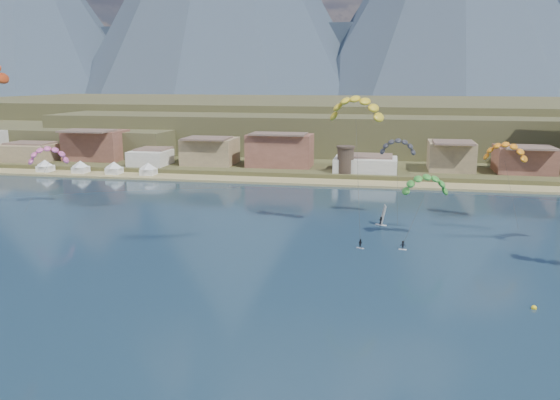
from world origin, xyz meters
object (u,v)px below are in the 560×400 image
kitesurfer_green (426,182)px  buoy (534,308)px  windsurfer (382,219)px  kitesurfer_yellow (356,105)px  watchtower (345,159)px

kitesurfer_green → buoy: bearing=-68.4°
windsurfer → buoy: windsurfer is taller
kitesurfer_yellow → windsurfer: bearing=49.8°
watchtower → kitesurfer_green: kitesurfer_green is taller
buoy → watchtower: bearing=108.9°
kitesurfer_yellow → kitesurfer_green: kitesurfer_yellow is taller
buoy → kitesurfer_yellow: bearing=127.1°
kitesurfer_green → kitesurfer_yellow: bearing=170.2°
watchtower → buoy: (34.49, -100.48, -6.24)m
windsurfer → buoy: 48.38m
windsurfer → buoy: size_ratio=5.80×
kitesurfer_green → buoy: (13.47, -33.96, -11.36)m
kitesurfer_yellow → buoy: bearing=-52.9°
watchtower → buoy: watchtower is taller
kitesurfer_yellow → buoy: 52.51m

